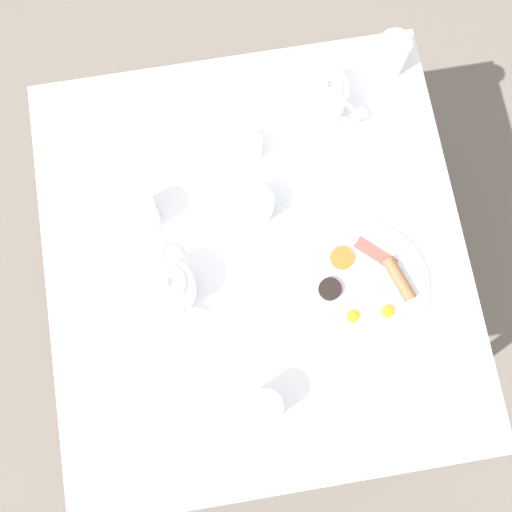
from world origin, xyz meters
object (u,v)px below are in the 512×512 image
teacup_with_saucer_left (255,206)px  creamer_jug (248,147)px  water_glass_short (265,406)px  wine_glass_spare (391,55)px  water_glass_tall (141,213)px  knife_by_plate (86,131)px  teapot_far (169,287)px  fork_by_plate (182,157)px  fork_spare (388,401)px  teapot_near (322,98)px  breakfast_plate (364,286)px  spoon_for_tea (156,422)px

teacup_with_saucer_left → creamer_jug: bearing=-93.3°
water_glass_short → creamer_jug: water_glass_short is taller
wine_glass_spare → creamer_jug: (0.37, 0.16, -0.02)m
water_glass_tall → knife_by_plate: 0.27m
teapot_far → fork_by_plate: bearing=147.4°
water_glass_tall → creamer_jug: bearing=-154.8°
fork_spare → teapot_far: bearing=-36.2°
water_glass_short → fork_by_plate: water_glass_short is taller
teapot_near → wine_glass_spare: 0.19m
teapot_far → wine_glass_spare: size_ratio=1.77×
breakfast_plate → spoon_for_tea: size_ratio=1.86×
teacup_with_saucer_left → water_glass_short: size_ratio=1.57×
breakfast_plate → wine_glass_spare: 0.55m
wine_glass_spare → fork_by_plate: 0.55m
water_glass_tall → fork_by_plate: bearing=-127.6°
water_glass_tall → creamer_jug: (-0.26, -0.12, -0.01)m
fork_by_plate → spoon_for_tea: bearing=76.9°
teacup_with_saucer_left → water_glass_short: bearing=83.3°
water_glass_tall → teacup_with_saucer_left: bearing=175.3°
teapot_near → creamer_jug: size_ratio=1.84×
water_glass_short → fork_by_plate: bearing=-80.7°
water_glass_short → fork_spare: 0.27m
teacup_with_saucer_left → fork_spare: (-0.21, 0.47, -0.03)m
fork_by_plate → knife_by_plate: same height
creamer_jug → water_glass_tall: bearing=25.2°
breakfast_plate → water_glass_short: 0.35m
knife_by_plate → spoon_for_tea: bearing=96.6°
teapot_far → knife_by_plate: size_ratio=1.11×
teacup_with_saucer_left → spoon_for_tea: (0.28, 0.43, -0.03)m
wine_glass_spare → teacup_with_saucer_left: bearing=39.2°
wine_glass_spare → fork_by_plate: wine_glass_spare is taller
teapot_near → water_glass_tall: teapot_near is taller
teapot_far → wine_glass_spare: teapot_far is taller
teapot_near → creamer_jug: teapot_near is taller
breakfast_plate → teacup_with_saucer_left: bearing=-45.6°
water_glass_short → knife_by_plate: size_ratio=0.54×
water_glass_tall → creamer_jug: 0.29m
water_glass_short → knife_by_plate: bearing=-65.7°
water_glass_short → water_glass_tall: bearing=-66.2°
water_glass_tall → spoon_for_tea: (0.03, 0.45, -0.04)m
teapot_near → fork_by_plate: (0.35, 0.07, -0.05)m
teacup_with_saucer_left → fork_by_plate: bearing=-46.7°
teapot_near → breakfast_plate: bearing=134.2°
water_glass_short → wine_glass_spare: 0.86m
fork_by_plate → knife_by_plate: 0.24m
breakfast_plate → water_glass_tall: size_ratio=3.22×
creamer_jug → water_glass_short: bearing=84.2°
teapot_far → spoon_for_tea: 0.29m
creamer_jug → fork_by_plate: size_ratio=0.46×
fork_by_plate → fork_spare: (-0.36, 0.63, -0.00)m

